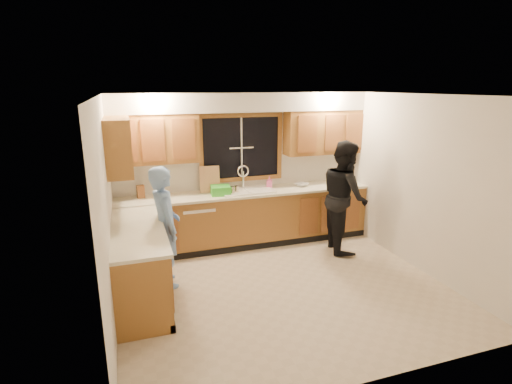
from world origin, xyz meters
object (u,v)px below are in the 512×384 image
at_px(knife_block, 141,192).
at_px(bowl, 302,185).
at_px(sink, 247,194).
at_px(dish_crate, 221,190).
at_px(woman, 344,196).
at_px(stove, 142,284).
at_px(man, 165,227).
at_px(dishwasher, 197,226).
at_px(soap_bottle, 269,182).

relative_size(knife_block, bowl, 0.90).
height_order(sink, dish_crate, sink).
bearing_deg(sink, woman, -26.58).
bearing_deg(knife_block, dish_crate, -19.99).
height_order(stove, man, man).
bearing_deg(dishwasher, soap_bottle, 4.21).
xyz_separation_m(dishwasher, stove, (-0.95, -1.81, 0.04)).
height_order(sink, woman, woman).
distance_m(stove, woman, 3.43).
height_order(dishwasher, man, man).
bearing_deg(knife_block, soap_bottle, -12.01).
bearing_deg(dishwasher, bowl, 1.16).
height_order(dish_crate, bowl, dish_crate).
xyz_separation_m(stove, soap_bottle, (2.23, 1.90, 0.57)).
distance_m(sink, dishwasher, 0.96).
relative_size(sink, bowl, 3.93).
bearing_deg(man, stove, 148.68).
distance_m(dishwasher, dish_crate, 0.70).
height_order(stove, knife_block, knife_block).
xyz_separation_m(man, woman, (2.85, 0.31, 0.08)).
height_order(dishwasher, stove, stove).
xyz_separation_m(woman, dish_crate, (-1.87, 0.64, 0.10)).
bearing_deg(knife_block, woman, -25.74).
relative_size(stove, bowl, 4.11).
bearing_deg(knife_block, dishwasher, -20.88).
height_order(sink, man, man).
bearing_deg(dishwasher, knife_block, 169.55).
bearing_deg(man, knife_block, 4.94).
height_order(dishwasher, dish_crate, dish_crate).
relative_size(stove, dish_crate, 2.99).
relative_size(dishwasher, stove, 0.91).
xyz_separation_m(dishwasher, dish_crate, (0.39, -0.05, 0.58)).
bearing_deg(woman, knife_block, 86.96).
distance_m(woman, bowl, 0.84).
bearing_deg(stove, bowl, 33.38).
bearing_deg(sink, man, -144.60).
bearing_deg(dish_crate, sink, 8.39).
bearing_deg(woman, dish_crate, 83.38).
xyz_separation_m(stove, man, (0.37, 0.81, 0.36)).
relative_size(man, dish_crate, 5.41).
bearing_deg(stove, man, 65.55).
xyz_separation_m(sink, stove, (-1.80, -1.82, -0.41)).
height_order(woman, soap_bottle, woman).
distance_m(sink, man, 1.76).
xyz_separation_m(dish_crate, bowl, (1.46, 0.09, -0.04)).
distance_m(dishwasher, man, 1.23).
bearing_deg(woman, dishwasher, 85.24).
bearing_deg(sink, soap_bottle, 10.51).
distance_m(dish_crate, bowl, 1.46).
distance_m(stove, man, 0.96).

